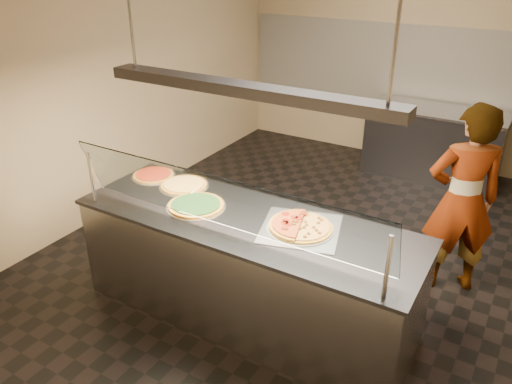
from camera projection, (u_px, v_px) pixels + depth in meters
The scene contains 18 objects.
ground at pixel (318, 252), 5.16m from camera, with size 5.00×6.00×0.02m, color black.
wall_back at pixel (416, 55), 6.81m from camera, with size 5.00×0.02×3.00m, color tan.
wall_front at pixel (51, 287), 2.17m from camera, with size 5.00×0.02×3.00m, color tan.
wall_left at pixel (123, 77), 5.64m from camera, with size 0.02×6.00×3.00m, color tan.
tile_band at pixel (413, 70), 6.88m from camera, with size 4.90×0.02×1.20m, color silver.
serving_counter at pixel (247, 268), 4.08m from camera, with size 2.79×0.94×0.93m.
sneeze_guard at pixel (220, 203), 3.48m from camera, with size 2.55×0.18×0.54m.
perforated_tray at pixel (301, 228), 3.74m from camera, with size 0.71×0.71×0.01m.
half_pizza_pepperoni at pixel (287, 221), 3.78m from camera, with size 0.36×0.52×0.05m.
half_pizza_sausage at pixel (315, 230), 3.68m from camera, with size 0.36×0.52×0.04m.
pizza_spinach at pixel (196, 205), 4.05m from camera, with size 0.49×0.49×0.03m.
pizza_cheese at pixel (184, 185), 4.40m from camera, with size 0.43×0.43×0.03m.
pizza_tomato at pixel (154, 175), 4.59m from camera, with size 0.39×0.39×0.03m.
pizza_spatula at pixel (196, 193), 4.21m from camera, with size 0.18×0.23×0.02m.
prep_table at pixel (433, 143), 6.69m from camera, with size 1.75×0.74×0.93m.
worker at pixel (462, 201), 4.28m from camera, with size 0.64×0.42×1.74m, color #302F37.
heat_lamp_housing at pixel (245, 89), 3.43m from camera, with size 2.30×0.18×0.08m, color #353539.
lamp_rod_right at pixel (399, 15), 2.73m from camera, with size 0.02×0.02×1.01m, color #B7B7BC.
Camera 1 is at (1.67, -4.07, 2.83)m, focal length 35.00 mm.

